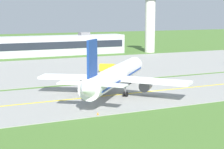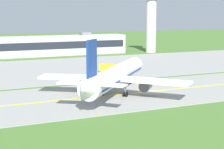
% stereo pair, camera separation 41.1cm
% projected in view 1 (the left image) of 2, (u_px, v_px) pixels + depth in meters
% --- Properties ---
extents(ground_plane, '(500.00, 500.00, 0.00)m').
position_uv_depth(ground_plane, '(149.00, 92.00, 84.77)').
color(ground_plane, '#47702D').
extents(taxiway_strip, '(240.00, 28.00, 0.10)m').
position_uv_depth(taxiway_strip, '(149.00, 92.00, 84.76)').
color(taxiway_strip, gray).
rests_on(taxiway_strip, ground).
extents(apron_pad, '(140.00, 52.00, 0.10)m').
position_uv_depth(apron_pad, '(110.00, 66.00, 126.49)').
color(apron_pad, gray).
rests_on(apron_pad, ground).
extents(taxiway_centreline, '(220.00, 0.60, 0.01)m').
position_uv_depth(taxiway_centreline, '(149.00, 91.00, 84.75)').
color(taxiway_centreline, yellow).
rests_on(taxiway_centreline, taxiway_strip).
extents(airplane_lead, '(30.06, 32.30, 12.70)m').
position_uv_depth(airplane_lead, '(115.00, 76.00, 81.25)').
color(airplane_lead, white).
rests_on(airplane_lead, ground).
extents(service_truck_fuel, '(6.19, 4.88, 2.60)m').
position_uv_depth(service_truck_fuel, '(110.00, 68.00, 111.22)').
color(service_truck_fuel, yellow).
rests_on(service_truck_fuel, ground).
extents(terminal_building, '(56.26, 9.02, 9.15)m').
position_uv_depth(terminal_building, '(59.00, 45.00, 158.03)').
color(terminal_building, '#B2B2B7').
rests_on(terminal_building, ground).
extents(control_tower, '(7.60, 7.60, 28.35)m').
position_uv_depth(control_tower, '(150.00, 13.00, 167.31)').
color(control_tower, silver).
rests_on(control_tower, ground).
extents(traffic_cone_near_edge, '(0.44, 0.44, 0.60)m').
position_uv_depth(traffic_cone_near_edge, '(98.00, 114.00, 65.36)').
color(traffic_cone_near_edge, orange).
rests_on(traffic_cone_near_edge, ground).
extents(traffic_cone_mid_edge, '(0.44, 0.44, 0.60)m').
position_uv_depth(traffic_cone_mid_edge, '(134.00, 80.00, 98.24)').
color(traffic_cone_mid_edge, orange).
rests_on(traffic_cone_mid_edge, ground).
extents(traffic_cone_far_edge, '(0.44, 0.44, 0.60)m').
position_uv_depth(traffic_cone_far_edge, '(155.00, 80.00, 97.97)').
color(traffic_cone_far_edge, orange).
rests_on(traffic_cone_far_edge, ground).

